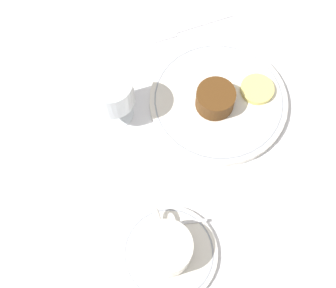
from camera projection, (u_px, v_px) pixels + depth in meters
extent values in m
plane|color=white|center=(206.00, 97.00, 0.88)|extent=(3.00, 3.00, 0.00)
cylinder|color=white|center=(218.00, 101.00, 0.87)|extent=(0.26, 0.26, 0.01)
torus|color=#999EA8|center=(219.00, 100.00, 0.87)|extent=(0.24, 0.24, 0.00)
cylinder|color=white|center=(169.00, 253.00, 0.77)|extent=(0.16, 0.16, 0.01)
torus|color=#999EA8|center=(169.00, 253.00, 0.76)|extent=(0.15, 0.15, 0.00)
cylinder|color=white|center=(167.00, 249.00, 0.74)|extent=(0.08, 0.08, 0.06)
cylinder|color=#331E0F|center=(167.00, 248.00, 0.73)|extent=(0.07, 0.07, 0.04)
torus|color=white|center=(158.00, 218.00, 0.75)|extent=(0.03, 0.01, 0.04)
cube|color=silver|center=(179.00, 223.00, 0.78)|extent=(0.02, 0.09, 0.00)
ellipsoid|color=silver|center=(144.00, 227.00, 0.78)|extent=(0.02, 0.02, 0.00)
cylinder|color=silver|center=(117.00, 113.00, 0.87)|extent=(0.06, 0.06, 0.01)
cylinder|color=silver|center=(115.00, 106.00, 0.84)|extent=(0.01, 0.01, 0.05)
cylinder|color=silver|center=(112.00, 92.00, 0.80)|extent=(0.08, 0.08, 0.06)
cylinder|color=maroon|center=(113.00, 95.00, 0.81)|extent=(0.07, 0.07, 0.03)
cube|color=silver|center=(205.00, 23.00, 0.95)|extent=(0.02, 0.13, 0.01)
cube|color=silver|center=(165.00, 35.00, 0.94)|extent=(0.03, 0.05, 0.01)
cylinder|color=#563314|center=(215.00, 99.00, 0.85)|extent=(0.07, 0.07, 0.04)
cylinder|color=#EFE075|center=(257.00, 89.00, 0.87)|extent=(0.06, 0.06, 0.01)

